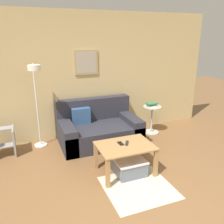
{
  "coord_description": "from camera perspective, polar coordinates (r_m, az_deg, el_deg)",
  "views": [
    {
      "loc": [
        -1.3,
        -1.89,
        2.08
      ],
      "look_at": [
        0.08,
        1.63,
        0.85
      ],
      "focal_mm": 38.0,
      "sensor_mm": 36.0,
      "label": 1
    }
  ],
  "objects": [
    {
      "name": "side_table",
      "position": [
        5.29,
        9.56,
        -1.17
      ],
      "size": [
        0.39,
        0.39,
        0.61
      ],
      "color": "silver",
      "rests_on": "ground_plane"
    },
    {
      "name": "ground_plane",
      "position": [
        3.1,
        10.61,
        -24.52
      ],
      "size": [
        16.0,
        16.0,
        0.0
      ],
      "primitive_type": "plane",
      "color": "brown"
    },
    {
      "name": "couch",
      "position": [
        4.81,
        -3.29,
        -4.1
      ],
      "size": [
        1.56,
        0.97,
        0.84
      ],
      "color": "#2D2D38",
      "rests_on": "ground_plane"
    },
    {
      "name": "coffee_table",
      "position": [
        3.71,
        3.16,
        -9.24
      ],
      "size": [
        0.85,
        0.63,
        0.47
      ],
      "color": "#AD7F4C",
      "rests_on": "ground_plane"
    },
    {
      "name": "floor_lamp",
      "position": [
        4.4,
        -17.82,
        4.96
      ],
      "size": [
        0.25,
        0.54,
        1.61
      ],
      "color": "white",
      "rests_on": "ground_plane"
    },
    {
      "name": "area_rug",
      "position": [
        3.58,
        6.34,
        -17.55
      ],
      "size": [
        0.95,
        0.91,
        0.01
      ],
      "primitive_type": "cube",
      "color": "beige",
      "rests_on": "ground_plane"
    },
    {
      "name": "storage_bin",
      "position": [
        3.82,
        4.12,
        -12.84
      ],
      "size": [
        0.47,
        0.46,
        0.25
      ],
      "color": "slate",
      "rests_on": "ground_plane"
    },
    {
      "name": "cell_phone",
      "position": [
        3.71,
        2.07,
        -7.57
      ],
      "size": [
        0.07,
        0.14,
        0.01
      ],
      "primitive_type": "cube",
      "rotation": [
        0.0,
        0.0,
        0.02
      ],
      "color": "black",
      "rests_on": "coffee_table"
    },
    {
      "name": "remote_control",
      "position": [
        3.72,
        3.59,
        -7.47
      ],
      "size": [
        0.11,
        0.15,
        0.02
      ],
      "primitive_type": "cube",
      "rotation": [
        0.0,
        0.0,
        -0.55
      ],
      "color": "#232328",
      "rests_on": "coffee_table"
    },
    {
      "name": "step_stool",
      "position": [
        4.71,
        -24.53,
        -6.43
      ],
      "size": [
        0.37,
        0.4,
        0.49
      ],
      "color": "#99999E",
      "rests_on": "ground_plane"
    },
    {
      "name": "book_stack",
      "position": [
        5.21,
        9.53,
        1.83
      ],
      "size": [
        0.25,
        0.19,
        0.08
      ],
      "color": "silver",
      "rests_on": "side_table"
    },
    {
      "name": "wall_back",
      "position": [
        4.97,
        -6.08,
        8.62
      ],
      "size": [
        5.6,
        0.09,
        2.55
      ],
      "color": "tan",
      "rests_on": "ground_plane"
    }
  ]
}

